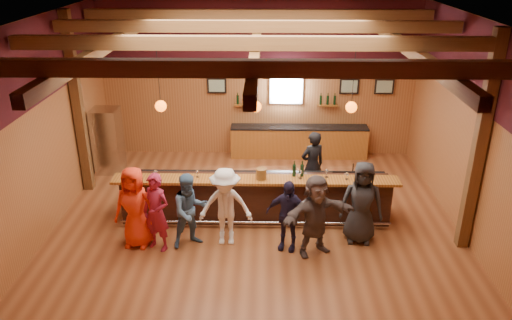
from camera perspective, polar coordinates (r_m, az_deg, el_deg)
The scene contains 27 objects.
room at distance 10.42m, azimuth -0.03°, elevation 8.91°, with size 9.04×9.00×4.52m.
bar_counter at distance 11.48m, azimuth 0.07°, elevation -4.10°, with size 6.30×1.07×1.11m.
back_bar_cabinet at distance 14.79m, azimuth 4.91°, elevation 2.11°, with size 4.00×0.52×0.95m.
window at distance 14.49m, azimuth 3.48°, elevation 8.26°, with size 0.95×0.09×0.95m.
framed_pictures at distance 14.53m, azimuth 6.94°, elevation 8.38°, with size 5.35×0.05×0.45m.
wine_shelves at distance 14.55m, azimuth 3.45°, elevation 6.56°, with size 3.00×0.18×0.30m.
pendant_lights at distance 10.51m, azimuth -0.03°, elevation 6.16°, with size 4.24×0.24×1.37m.
stainless_fridge at distance 14.22m, azimuth -16.58°, elevation 2.14°, with size 0.70×0.70×1.80m, color silver.
customer_orange at distance 10.55m, azimuth -13.67°, elevation -5.27°, with size 0.86×0.56×1.76m, color red.
customer_redvest at distance 10.35m, azimuth -11.31°, elevation -5.88°, with size 0.61×0.40×1.68m, color maroon.
customer_denim at distance 10.37m, azimuth -7.53°, elevation -5.74°, with size 0.79×0.61×1.62m, color #47698E.
customer_white at distance 10.33m, azimuth -3.50°, elevation -5.37°, with size 1.11×0.64×1.71m, color white.
customer_navy at distance 10.20m, azimuth 3.62°, elevation -6.34°, with size 0.91×0.38×1.55m, color #1E1933.
customer_brown at distance 10.06m, azimuth 6.81°, elevation -6.30°, with size 1.60×0.51×1.73m, color #4F423F.
customer_dark at distance 10.61m, azimuth 11.97°, elevation -4.78°, with size 0.88×0.57×1.81m, color black.
bartender at distance 12.26m, azimuth 6.46°, elevation -0.60°, with size 0.63×0.42×1.73m, color black.
ice_bucket at distance 10.86m, azimuth 0.62°, elevation -1.60°, with size 0.23×0.23×0.25m, color brown.
bottle_a at distance 11.03m, azimuth 4.38°, elevation -1.17°, with size 0.08×0.08×0.36m.
bottle_b at distance 11.04m, azimuth 5.28°, elevation -1.17°, with size 0.08×0.08×0.36m.
glass_a at distance 11.19m, azimuth -13.21°, elevation -1.46°, with size 0.08×0.08×0.17m.
glass_b at distance 11.16m, azimuth -11.40°, elevation -1.37°, with size 0.08×0.08×0.18m.
glass_c at distance 11.03m, azimuth -6.72°, elevation -1.40°, with size 0.07×0.07×0.16m.
glass_d at distance 10.85m, azimuth -4.39°, elevation -1.66°, with size 0.08×0.08×0.18m.
glass_e at distance 10.85m, azimuth -2.82°, elevation -1.68°, with size 0.07×0.07×0.16m.
glass_f at distance 10.92m, azimuth 5.10°, elevation -1.43°, with size 0.09×0.09×0.20m.
glass_g at distance 11.05m, azimuth 8.07°, elevation -1.29°, with size 0.09×0.09×0.20m.
glass_h at distance 11.02m, azimuth 10.36°, elevation -1.63°, with size 0.07×0.07×0.17m.
Camera 1 is at (0.20, -10.03, 5.82)m, focal length 35.00 mm.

